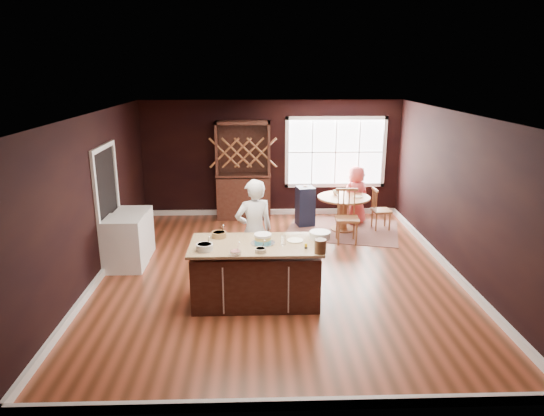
{
  "coord_description": "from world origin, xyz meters",
  "views": [
    {
      "loc": [
        -0.36,
        -7.69,
        3.39
      ],
      "look_at": [
        -0.09,
        0.38,
        1.05
      ],
      "focal_mm": 32.0,
      "sensor_mm": 36.0,
      "label": 1
    }
  ],
  "objects": [
    {
      "name": "table_cup",
      "position": [
        1.36,
        2.43,
        0.8
      ],
      "size": [
        0.14,
        0.14,
        0.1
      ],
      "primitive_type": "imported",
      "rotation": [
        0.0,
        0.0,
        -0.15
      ],
      "color": "white",
      "rests_on": "dining_table"
    },
    {
      "name": "layer_cake",
      "position": [
        -0.27,
        -1.03,
        0.99
      ],
      "size": [
        0.36,
        0.36,
        0.15
      ],
      "primitive_type": null,
      "color": "white",
      "rests_on": "kitchen_island"
    },
    {
      "name": "window",
      "position": [
        1.5,
        3.47,
        1.5
      ],
      "size": [
        2.36,
        0.1,
        1.66
      ],
      "primitive_type": null,
      "color": "white",
      "rests_on": "room_shell"
    },
    {
      "name": "dinner_plate",
      "position": [
        0.21,
        -0.94,
        0.93
      ],
      "size": [
        0.24,
        0.24,
        0.02
      ],
      "primitive_type": "cylinder",
      "color": "beige",
      "rests_on": "kitchen_island"
    },
    {
      "name": "washer",
      "position": [
        -2.64,
        0.28,
        0.46
      ],
      "size": [
        0.64,
        0.62,
        0.92
      ],
      "primitive_type": "cube",
      "color": "white",
      "rests_on": "ground"
    },
    {
      "name": "toddler",
      "position": [
        0.76,
        2.59,
        0.81
      ],
      "size": [
        0.18,
        0.14,
        0.26
      ],
      "primitive_type": null,
      "color": "#8CA5BF",
      "rests_on": "high_chair"
    },
    {
      "name": "bowl_blue",
      "position": [
        -1.09,
        -1.27,
        0.97
      ],
      "size": [
        0.24,
        0.24,
        0.09
      ],
      "primitive_type": "cylinder",
      "color": "white",
      "rests_on": "kitchen_island"
    },
    {
      "name": "doorway",
      "position": [
        -2.97,
        0.6,
        1.02
      ],
      "size": [
        0.08,
        1.26,
        2.13
      ],
      "primitive_type": null,
      "color": "white",
      "rests_on": "room_shell"
    },
    {
      "name": "drinking_glass",
      "position": [
        0.03,
        -1.08,
        0.99
      ],
      "size": [
        0.07,
        0.07,
        0.14
      ],
      "primitive_type": "cylinder",
      "color": "silver",
      "rests_on": "kitchen_island"
    },
    {
      "name": "rug",
      "position": [
        1.51,
        2.24,
        0.01
      ],
      "size": [
        2.71,
        2.33,
        0.01
      ],
      "primitive_type": "cube",
      "rotation": [
        0.0,
        0.0,
        -0.26
      ],
      "color": "brown",
      "rests_on": "ground"
    },
    {
      "name": "toy_figurine",
      "position": [
        0.34,
        -1.26,
        0.96
      ],
      "size": [
        0.05,
        0.05,
        0.08
      ],
      "primitive_type": null,
      "color": "#DDB405",
      "rests_on": "kitchen_island"
    },
    {
      "name": "dining_table",
      "position": [
        1.51,
        2.24,
        0.53
      ],
      "size": [
        1.12,
        1.12,
        0.75
      ],
      "color": "olive",
      "rests_on": "ground"
    },
    {
      "name": "high_chair",
      "position": [
        0.72,
        2.61,
        0.46
      ],
      "size": [
        0.44,
        0.44,
        0.92
      ],
      "primitive_type": null,
      "rotation": [
        0.0,
        0.0,
        0.2
      ],
      "color": "#1E263C",
      "rests_on": "ground"
    },
    {
      "name": "table_plate",
      "position": [
        1.8,
        2.19,
        0.76
      ],
      "size": [
        0.21,
        0.21,
        0.02
      ],
      "primitive_type": "cylinder",
      "color": "beige",
      "rests_on": "dining_table"
    },
    {
      "name": "baker",
      "position": [
        -0.4,
        -0.3,
        0.86
      ],
      "size": [
        0.73,
        0.59,
        1.72
      ],
      "primitive_type": "imported",
      "rotation": [
        0.0,
        0.0,
        3.46
      ],
      "color": "silver",
      "rests_on": "ground"
    },
    {
      "name": "kitchen_island",
      "position": [
        -0.38,
        -1.03,
        0.44
      ],
      "size": [
        1.92,
        1.0,
        0.92
      ],
      "color": "#35160E",
      "rests_on": "ground"
    },
    {
      "name": "bowl_yellow",
      "position": [
        -0.93,
        -0.74,
        0.96
      ],
      "size": [
        0.22,
        0.22,
        0.08
      ],
      "primitive_type": "cylinder",
      "color": "olive",
      "rests_on": "kitchen_island"
    },
    {
      "name": "white_tub",
      "position": [
        0.59,
        -0.84,
        0.97
      ],
      "size": [
        0.32,
        0.32,
        0.11
      ],
      "primitive_type": "cylinder",
      "color": "white",
      "rests_on": "kitchen_island"
    },
    {
      "name": "room_shell",
      "position": [
        0.0,
        0.0,
        1.35
      ],
      "size": [
        7.0,
        7.0,
        7.0
      ],
      "color": "brown",
      "rests_on": "ground"
    },
    {
      "name": "chair_north",
      "position": [
        1.81,
        3.05,
        0.55
      ],
      "size": [
        0.62,
        0.61,
        1.1
      ],
      "primitive_type": null,
      "rotation": [
        0.0,
        0.0,
        3.66
      ],
      "color": "brown",
      "rests_on": "ground"
    },
    {
      "name": "bowl_olive",
      "position": [
        -0.31,
        -1.38,
        0.95
      ],
      "size": [
        0.16,
        0.16,
        0.06
      ],
      "primitive_type": "cylinder",
      "color": "white",
      "rests_on": "kitchen_island"
    },
    {
      "name": "seated_woman",
      "position": [
        1.87,
        2.73,
        0.66
      ],
      "size": [
        0.76,
        0.64,
        1.31
      ],
      "primitive_type": "imported",
      "rotation": [
        0.0,
        0.0,
        3.56
      ],
      "color": "#E54E50",
      "rests_on": "ground"
    },
    {
      "name": "hutch",
      "position": [
        -0.65,
        3.22,
        1.13
      ],
      "size": [
        1.23,
        0.51,
        2.25
      ],
      "primitive_type": "cube",
      "color": "#3A2515",
      "rests_on": "ground"
    },
    {
      "name": "chair_south",
      "position": [
        1.44,
        1.47,
        0.55
      ],
      "size": [
        0.48,
        0.46,
        1.09
      ],
      "primitive_type": null,
      "rotation": [
        0.0,
        0.0,
        -0.06
      ],
      "color": "brown",
      "rests_on": "ground"
    },
    {
      "name": "bowl_pink",
      "position": [
        -0.65,
        -1.47,
        0.95
      ],
      "size": [
        0.16,
        0.16,
        0.06
      ],
      "primitive_type": "cylinder",
      "color": "silver",
      "rests_on": "kitchen_island"
    },
    {
      "name": "stoneware_crock",
      "position": [
        0.52,
        -1.44,
        1.02
      ],
      "size": [
        0.17,
        0.17,
        0.2
      ],
      "primitive_type": "cylinder",
      "color": "#423119",
      "rests_on": "kitchen_island"
    },
    {
      "name": "chair_east",
      "position": [
        2.34,
        2.27,
        0.46
      ],
      "size": [
        0.4,
        0.42,
        0.93
      ],
      "primitive_type": null,
      "rotation": [
        0.0,
        0.0,
        1.65
      ],
      "color": "brown",
      "rests_on": "ground"
    },
    {
      "name": "dryer",
      "position": [
        -2.64,
        0.92,
        0.44
      ],
      "size": [
        0.61,
        0.59,
        0.89
      ],
      "primitive_type": "cube",
      "color": "white",
      "rests_on": "ground"
    }
  ]
}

